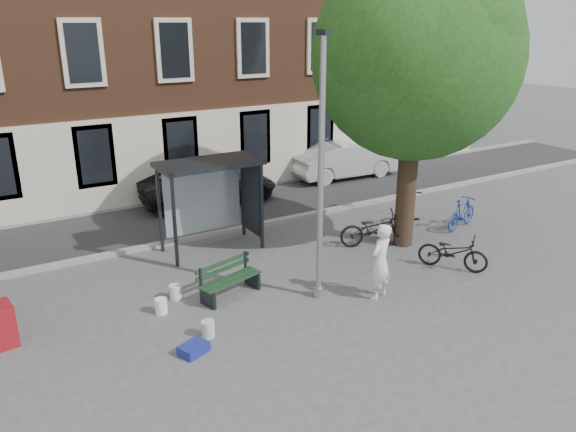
# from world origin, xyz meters

# --- Properties ---
(ground) EXTENTS (90.00, 90.00, 0.00)m
(ground) POSITION_xyz_m (0.00, 0.00, 0.00)
(ground) COLOR #4C4C4F
(ground) RESTS_ON ground
(road) EXTENTS (40.00, 4.00, 0.01)m
(road) POSITION_xyz_m (0.00, 7.00, 0.01)
(road) COLOR #28282B
(road) RESTS_ON ground
(curb_near) EXTENTS (40.00, 0.25, 0.12)m
(curb_near) POSITION_xyz_m (0.00, 5.00, 0.06)
(curb_near) COLOR gray
(curb_near) RESTS_ON ground
(curb_far) EXTENTS (40.00, 0.25, 0.12)m
(curb_far) POSITION_xyz_m (0.00, 9.00, 0.06)
(curb_far) COLOR gray
(curb_far) RESTS_ON ground
(building_row) EXTENTS (30.00, 8.00, 14.00)m
(building_row) POSITION_xyz_m (0.00, 13.00, 7.00)
(building_row) COLOR brown
(building_row) RESTS_ON ground
(lamppost) EXTENTS (0.28, 0.35, 6.11)m
(lamppost) POSITION_xyz_m (0.00, 0.00, 2.78)
(lamppost) COLOR #9EA0A3
(lamppost) RESTS_ON ground
(tree_right) EXTENTS (5.76, 5.60, 8.20)m
(tree_right) POSITION_xyz_m (4.01, 1.38, 5.62)
(tree_right) COLOR black
(tree_right) RESTS_ON ground
(bus_shelter) EXTENTS (2.85, 1.45, 2.62)m
(bus_shelter) POSITION_xyz_m (-0.61, 4.11, 1.92)
(bus_shelter) COLOR #1E2328
(bus_shelter) RESTS_ON ground
(painter) EXTENTS (0.79, 0.66, 1.87)m
(painter) POSITION_xyz_m (1.20, -0.78, 0.93)
(painter) COLOR white
(painter) RESTS_ON ground
(bench) EXTENTS (1.71, 0.94, 0.84)m
(bench) POSITION_xyz_m (-1.82, 1.14, 0.39)
(bench) COLOR #1E2328
(bench) RESTS_ON ground
(bike_a) EXTENTS (2.13, 1.49, 1.06)m
(bike_a) POSITION_xyz_m (3.15, 1.79, 0.53)
(bike_a) COLOR black
(bike_a) RESTS_ON ground
(bike_b) EXTENTS (1.72, 0.89, 1.00)m
(bike_b) POSITION_xyz_m (6.50, 1.57, 0.50)
(bike_b) COLOR navy
(bike_b) RESTS_ON ground
(bike_c) EXTENTS (1.55, 1.85, 0.95)m
(bike_c) POSITION_xyz_m (3.93, -0.50, 0.48)
(bike_c) COLOR black
(bike_c) RESTS_ON ground
(bike_d) EXTENTS (1.87, 1.90, 1.25)m
(bike_d) POSITION_xyz_m (4.89, 2.16, 0.62)
(bike_d) COLOR black
(bike_d) RESTS_ON ground
(car_dark) EXTENTS (5.14, 2.71, 1.38)m
(car_dark) POSITION_xyz_m (0.68, 8.21, 0.69)
(car_dark) COLOR black
(car_dark) RESTS_ON ground
(car_silver) EXTENTS (4.71, 1.84, 1.53)m
(car_silver) POSITION_xyz_m (6.92, 8.40, 0.76)
(car_silver) COLOR #B4B7BC
(car_silver) RESTS_ON ground
(blue_crate) EXTENTS (0.66, 0.57, 0.20)m
(blue_crate) POSITION_xyz_m (-3.50, -0.75, 0.10)
(blue_crate) COLOR navy
(blue_crate) RESTS_ON ground
(bucket_a) EXTENTS (0.36, 0.36, 0.36)m
(bucket_a) POSITION_xyz_m (-3.00, -0.32, 0.18)
(bucket_a) COLOR silver
(bucket_a) RESTS_ON ground
(bucket_b) EXTENTS (0.34, 0.34, 0.36)m
(bucket_b) POSITION_xyz_m (-3.52, 1.14, 0.18)
(bucket_b) COLOR white
(bucket_b) RESTS_ON ground
(bucket_c) EXTENTS (0.33, 0.33, 0.36)m
(bucket_c) POSITION_xyz_m (-3.00, 1.64, 0.18)
(bucket_c) COLOR silver
(bucket_c) RESTS_ON ground
(notice_sign) EXTENTS (0.35, 0.08, 2.03)m
(notice_sign) POSITION_xyz_m (5.71, 3.50, 1.49)
(notice_sign) COLOR #9EA0A3
(notice_sign) RESTS_ON ground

